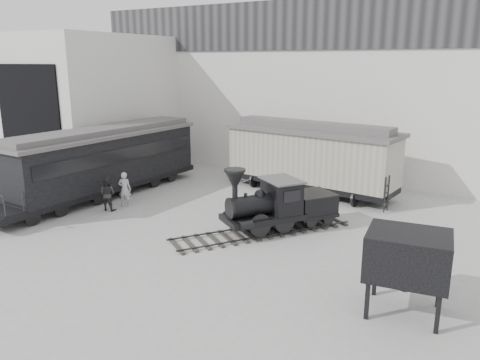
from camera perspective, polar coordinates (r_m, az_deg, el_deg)
The scene contains 9 objects.
ground at distance 18.51m, azimuth -5.17°, elevation -9.20°, with size 90.00×90.00×0.00m, color #9E9E9B.
north_wall at distance 30.56m, azimuth 10.92°, elevation 10.67°, with size 34.00×2.51×11.00m.
west_pavilion at distance 34.14m, azimuth -16.20°, elevation 8.94°, with size 7.00×12.11×9.00m.
locomotive at distance 20.74m, azimuth 4.35°, elevation -3.36°, with size 6.33×7.80×2.94m.
boxcar at distance 26.89m, azimuth 8.65°, elevation 2.94°, with size 10.27×4.41×4.07m.
passenger_coach at distance 27.03m, azimuth -16.16°, elevation 2.22°, with size 3.69×13.45×3.56m.
visitor_a at distance 24.96m, azimuth -13.87°, elevation -1.10°, with size 0.67×0.44×1.83m, color #B8B9B8.
visitor_b at distance 24.50m, azimuth -15.85°, elevation -1.62°, with size 0.85×0.66×1.74m, color #2B2B2C.
coal_hopper at distance 14.76m, azimuth 19.70°, elevation -9.33°, with size 2.51×2.13×2.55m.
Camera 1 is at (9.71, -13.93, 7.37)m, focal length 35.00 mm.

